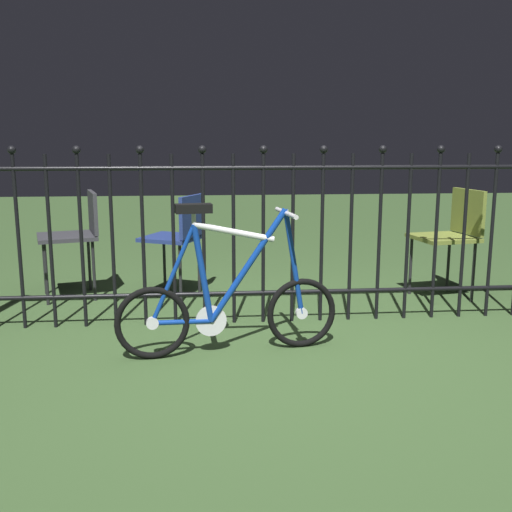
{
  "coord_description": "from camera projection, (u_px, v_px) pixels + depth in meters",
  "views": [
    {
      "loc": [
        -0.47,
        -3.22,
        1.23
      ],
      "look_at": [
        -0.17,
        0.2,
        0.55
      ],
      "focal_mm": 41.77,
      "sensor_mm": 36.0,
      "label": 1
    }
  ],
  "objects": [
    {
      "name": "chair_navy",
      "position": [
        179.0,
        233.0,
        4.63
      ],
      "size": [
        0.53,
        0.53,
        0.8
      ],
      "color": "black",
      "rests_on": "ground"
    },
    {
      "name": "iron_fence",
      "position": [
        263.0,
        231.0,
        3.95
      ],
      "size": [
        4.17,
        0.07,
        1.25
      ],
      "color": "black",
      "rests_on": "ground"
    },
    {
      "name": "chair_olive",
      "position": [
        453.0,
        231.0,
        4.59
      ],
      "size": [
        0.49,
        0.49,
        0.85
      ],
      "color": "black",
      "rests_on": "ground"
    },
    {
      "name": "bicycle",
      "position": [
        228.0,
        301.0,
        3.41
      ],
      "size": [
        1.29,
        0.4,
        0.88
      ],
      "color": "black",
      "rests_on": "ground"
    },
    {
      "name": "ground_plane",
      "position": [
        288.0,
        356.0,
        3.42
      ],
      "size": [
        20.0,
        20.0,
        0.0
      ],
      "primitive_type": "plane",
      "color": "#334D27"
    },
    {
      "name": "chair_charcoal",
      "position": [
        77.0,
        231.0,
        4.62
      ],
      "size": [
        0.53,
        0.53,
        0.83
      ],
      "color": "black",
      "rests_on": "ground"
    }
  ]
}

